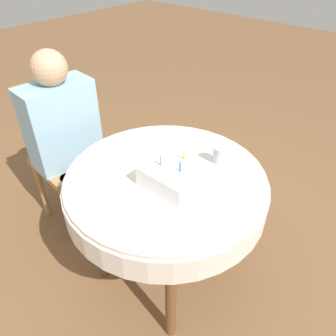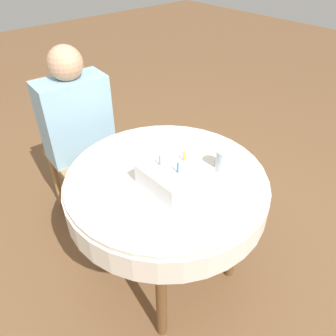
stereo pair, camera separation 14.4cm
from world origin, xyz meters
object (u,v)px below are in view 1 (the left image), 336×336
at_px(person, 65,130).
at_px(drinking_glass, 220,156).
at_px(chair, 63,151).
at_px(birthday_cake, 176,175).

height_order(person, drinking_glass, person).
bearing_deg(chair, drinking_glass, -69.65).
height_order(person, birthday_cake, person).
xyz_separation_m(birthday_cake, drinking_glass, (0.24, -0.07, 0.00)).
relative_size(chair, drinking_glass, 8.96).
height_order(chair, drinking_glass, chair).
bearing_deg(drinking_glass, birthday_cake, 164.34).
bearing_deg(chair, birthday_cake, -83.68).
relative_size(chair, birthday_cake, 3.80).
distance_m(chair, birthday_cake, 0.92).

